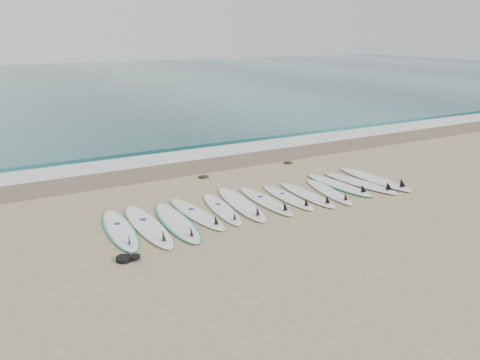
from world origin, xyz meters
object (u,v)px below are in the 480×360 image
surfboard_0 (120,230)px  leash_coil (127,258)px  surfboard_6 (267,201)px  surfboard_12 (376,179)px

surfboard_0 → leash_coil: (-0.25, -1.44, 0.00)m
surfboard_6 → surfboard_0: bearing=179.1°
surfboard_6 → leash_coil: 4.36m
surfboard_0 → surfboard_12: bearing=2.6°
surfboard_0 → surfboard_6: surfboard_0 is taller
surfboard_0 → leash_coil: 1.46m
surfboard_6 → surfboard_12: size_ratio=0.88×
surfboard_6 → surfboard_12: 3.87m
surfboard_6 → leash_coil: (-4.12, -1.44, -0.01)m
surfboard_0 → surfboard_6: 3.87m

